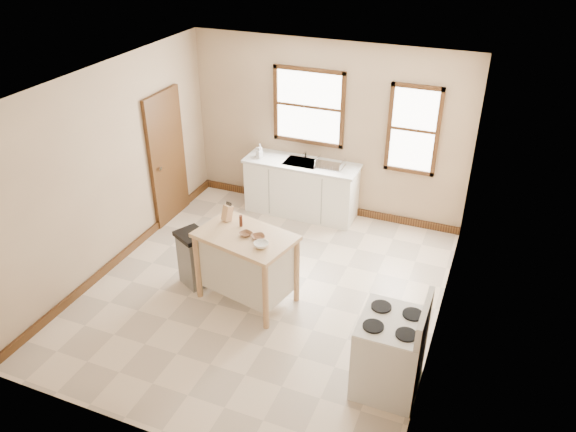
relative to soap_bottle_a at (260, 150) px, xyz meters
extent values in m
plane|color=#B8A691|center=(1.01, -2.16, -1.03)|extent=(5.00, 5.00, 0.00)
plane|color=white|center=(1.01, -2.16, 1.77)|extent=(5.00, 5.00, 0.00)
cube|color=tan|center=(1.01, 0.34, 0.37)|extent=(4.50, 0.04, 2.80)
cube|color=tan|center=(-1.24, -2.16, 0.37)|extent=(0.04, 5.00, 2.80)
cube|color=tan|center=(3.26, -2.16, 0.37)|extent=(0.04, 5.00, 2.80)
cube|color=black|center=(-1.20, -0.86, 0.02)|extent=(0.06, 0.90, 2.10)
cube|color=black|center=(1.01, 0.31, -0.97)|extent=(4.50, 0.04, 0.12)
cube|color=black|center=(-1.21, -2.16, -0.97)|extent=(0.04, 5.00, 0.12)
cylinder|color=silver|center=(0.71, 0.22, 0.00)|extent=(0.03, 0.03, 0.22)
imported|color=#B2B2B2|center=(0.00, 0.00, 0.00)|extent=(0.11, 0.11, 0.22)
imported|color=#B2B2B2|center=(0.02, -0.06, -0.01)|extent=(0.11, 0.11, 0.19)
cylinder|color=#482013|center=(0.74, -2.20, 0.02)|extent=(0.06, 0.06, 0.15)
imported|color=brown|center=(0.89, -2.38, -0.03)|extent=(0.20, 0.20, 0.04)
imported|color=brown|center=(1.07, -2.38, -0.03)|extent=(0.22, 0.22, 0.04)
imported|color=white|center=(1.18, -2.54, -0.02)|extent=(0.20, 0.20, 0.06)
camera|label=1|loc=(3.58, -7.63, 3.57)|focal=35.00mm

